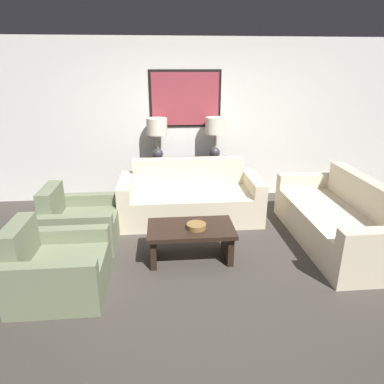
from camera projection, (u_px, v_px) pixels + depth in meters
name	position (u px, v px, depth m)	size (l,w,h in m)	color
ground_plane	(201.00, 271.00, 3.92)	(20.00, 20.00, 0.00)	#3D3833
back_wall	(185.00, 121.00, 5.78)	(8.26, 0.12, 2.65)	silver
console_table	(187.00, 180.00, 5.86)	(1.44, 0.40, 0.73)	black
table_lamp_left	(157.00, 131.00, 5.52)	(0.33, 0.33, 0.69)	#333338
table_lamp_right	(215.00, 130.00, 5.60)	(0.33, 0.33, 0.69)	#333338
couch_by_back_wall	(190.00, 200.00, 5.21)	(2.09, 0.93, 0.86)	beige
couch_by_side	(338.00, 221.00, 4.48)	(0.93, 2.09, 0.86)	beige
coffee_table	(191.00, 236.00, 4.08)	(1.02, 0.59, 0.43)	black
decorative_bowl	(196.00, 226.00, 3.99)	(0.23, 0.23, 0.06)	olive
armchair_near_back_wall	(80.00, 224.00, 4.47)	(0.89, 0.87, 0.79)	#707A5B
armchair_near_camera	(57.00, 269.00, 3.48)	(0.89, 0.87, 0.79)	#707A5B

